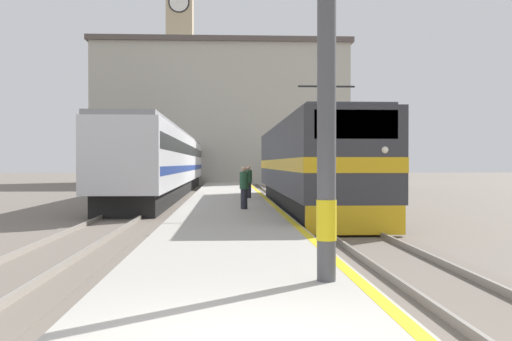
% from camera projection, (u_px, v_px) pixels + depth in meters
% --- Properties ---
extents(ground_plane, '(200.00, 200.00, 0.00)m').
position_uv_depth(ground_plane, '(229.00, 198.00, 35.59)').
color(ground_plane, '#70665B').
extents(platform, '(3.97, 140.00, 0.32)m').
position_uv_depth(platform, '(229.00, 201.00, 30.59)').
color(platform, '#ADA89E').
rests_on(platform, ground).
extents(rail_track_near, '(2.84, 140.00, 0.16)m').
position_uv_depth(rail_track_near, '(296.00, 203.00, 30.76)').
color(rail_track_near, '#70665B').
rests_on(rail_track_near, ground).
extents(rail_track_far, '(2.83, 140.00, 0.16)m').
position_uv_depth(rail_track_far, '(151.00, 203.00, 30.40)').
color(rail_track_far, '#70665B').
rests_on(rail_track_far, ground).
extents(locomotive_train, '(2.92, 19.91, 4.83)m').
position_uv_depth(locomotive_train, '(308.00, 165.00, 26.24)').
color(locomotive_train, black).
rests_on(locomotive_train, ground).
extents(passenger_train, '(2.92, 39.59, 3.99)m').
position_uv_depth(passenger_train, '(170.00, 162.00, 40.93)').
color(passenger_train, black).
rests_on(passenger_train, ground).
extents(person_on_platform, '(0.34, 0.34, 1.61)m').
position_uv_depth(person_on_platform, '(249.00, 181.00, 30.12)').
color(person_on_platform, '#23232D').
rests_on(person_on_platform, platform).
extents(second_waiting_passenger, '(0.34, 0.34, 1.62)m').
position_uv_depth(second_waiting_passenger, '(244.00, 187.00, 22.84)').
color(second_waiting_passenger, '#23232D').
rests_on(second_waiting_passenger, platform).
extents(clock_tower, '(3.86, 3.86, 25.86)m').
position_uv_depth(clock_tower, '(180.00, 67.00, 71.42)').
color(clock_tower, tan).
rests_on(clock_tower, ground).
extents(station_building, '(25.33, 9.47, 14.13)m').
position_uv_depth(station_building, '(221.00, 114.00, 60.87)').
color(station_building, '#B7B2A3').
rests_on(station_building, ground).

